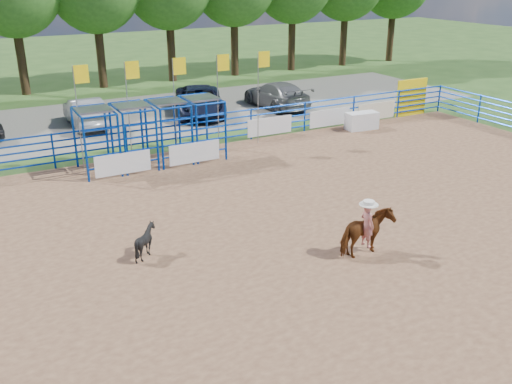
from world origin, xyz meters
TOP-DOWN VIEW (x-y plane):
  - ground at (0.00, 0.00)m, footprint 120.00×120.00m
  - arena_dirt at (0.00, 0.00)m, footprint 30.00×20.00m
  - gravel_strip at (0.00, 17.00)m, footprint 40.00×10.00m
  - announcer_table at (8.77, 8.98)m, footprint 1.67×0.88m
  - horse_and_rider at (0.44, -1.91)m, footprint 1.68×0.90m
  - calf at (-5.10, 0.95)m, footprint 0.86×0.77m
  - car_b at (-3.35, 16.18)m, footprint 1.57×4.43m
  - car_c at (2.78, 15.68)m, footprint 4.11×5.98m
  - car_d at (7.39, 15.21)m, footprint 2.19×5.17m
  - perimeter_fence at (0.00, 0.00)m, footprint 30.10×20.10m
  - chute_assembly at (-1.90, 8.84)m, footprint 19.32×2.41m

SIDE VIEW (x-z plane):
  - ground at x=0.00m, z-range 0.00..0.00m
  - gravel_strip at x=0.00m, z-range 0.00..0.01m
  - arena_dirt at x=0.00m, z-range 0.00..0.02m
  - announcer_table at x=8.77m, z-range 0.02..0.88m
  - calf at x=-5.10m, z-range 0.02..0.96m
  - car_b at x=-3.35m, z-range 0.01..1.47m
  - perimeter_fence at x=0.00m, z-range 0.00..1.50m
  - car_d at x=7.39m, z-range 0.01..1.50m
  - car_c at x=2.78m, z-range 0.01..1.53m
  - horse_and_rider at x=0.44m, z-range -0.33..1.98m
  - chute_assembly at x=-1.90m, z-range -0.84..3.36m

